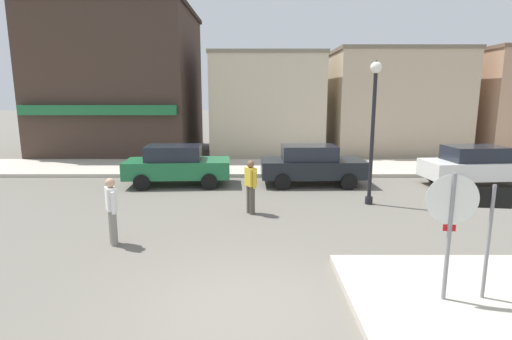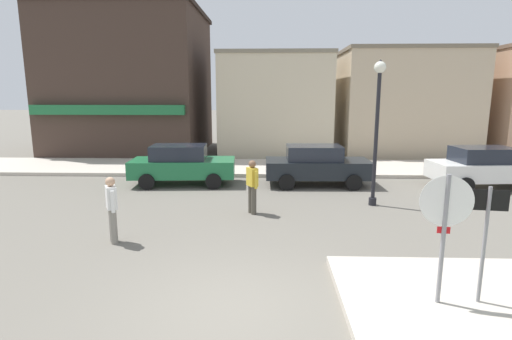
% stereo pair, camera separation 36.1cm
% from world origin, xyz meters
% --- Properties ---
extents(ground_plane, '(160.00, 160.00, 0.00)m').
position_xyz_m(ground_plane, '(0.00, 0.00, 0.00)').
color(ground_plane, '#6B665B').
extents(kerb_far, '(80.00, 4.00, 0.15)m').
position_xyz_m(kerb_far, '(0.00, 12.58, 0.07)').
color(kerb_far, beige).
rests_on(kerb_far, ground).
extents(stop_sign, '(0.81, 0.13, 2.30)m').
position_xyz_m(stop_sign, '(3.31, 0.10, 1.52)').
color(stop_sign, gray).
rests_on(stop_sign, ground).
extents(one_way_sign, '(0.60, 0.09, 2.10)m').
position_xyz_m(one_way_sign, '(3.99, 0.14, 1.33)').
color(one_way_sign, gray).
rests_on(one_way_sign, ground).
extents(lamp_post, '(0.36, 0.36, 4.54)m').
position_xyz_m(lamp_post, '(3.84, 6.46, 2.96)').
color(lamp_post, black).
rests_on(lamp_post, ground).
extents(parked_car_nearest, '(4.10, 2.08, 1.56)m').
position_xyz_m(parked_car_nearest, '(-2.90, 9.20, 0.81)').
color(parked_car_nearest, '#1E6B3D').
rests_on(parked_car_nearest, ground).
extents(parked_car_second, '(4.03, 1.94, 1.56)m').
position_xyz_m(parked_car_second, '(2.34, 9.25, 0.81)').
color(parked_car_second, black).
rests_on(parked_car_second, ground).
extents(parked_car_third, '(4.13, 2.14, 1.56)m').
position_xyz_m(parked_car_third, '(8.64, 9.00, 0.81)').
color(parked_car_third, white).
rests_on(parked_car_third, ground).
extents(pedestrian_crossing_near, '(0.37, 0.52, 1.61)m').
position_xyz_m(pedestrian_crossing_near, '(-3.21, 2.93, 0.87)').
color(pedestrian_crossing_near, gray).
rests_on(pedestrian_crossing_near, ground).
extents(pedestrian_crossing_far, '(0.37, 0.52, 1.61)m').
position_xyz_m(pedestrian_crossing_far, '(0.02, 5.41, 0.87)').
color(pedestrian_crossing_far, '#4C473D').
rests_on(pedestrian_crossing_far, ground).
extents(building_corner_shop, '(8.72, 8.36, 8.40)m').
position_xyz_m(building_corner_shop, '(-7.88, 18.52, 4.20)').
color(building_corner_shop, '#3D2D26').
rests_on(building_corner_shop, ground).
extents(building_storefront_left_near, '(6.43, 5.66, 5.81)m').
position_xyz_m(building_storefront_left_near, '(0.80, 18.15, 2.91)').
color(building_storefront_left_near, beige).
rests_on(building_storefront_left_near, ground).
extents(building_storefront_left_mid, '(7.38, 5.28, 6.00)m').
position_xyz_m(building_storefront_left_mid, '(8.31, 17.83, 3.01)').
color(building_storefront_left_mid, tan).
rests_on(building_storefront_left_mid, ground).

